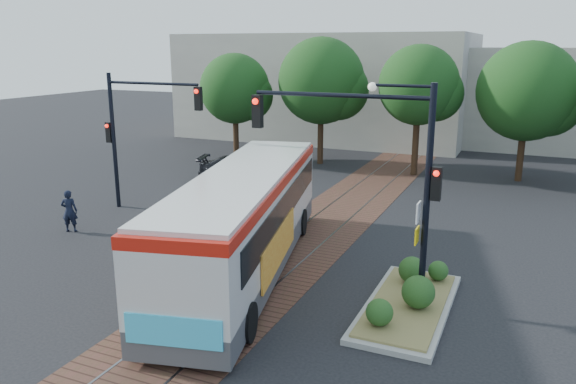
# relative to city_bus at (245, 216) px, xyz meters

# --- Properties ---
(ground) EXTENTS (120.00, 120.00, 0.00)m
(ground) POSITION_rel_city_bus_xyz_m (0.65, 0.28, -1.83)
(ground) COLOR black
(ground) RESTS_ON ground
(trackbed) EXTENTS (3.60, 40.00, 0.02)m
(trackbed) POSITION_rel_city_bus_xyz_m (0.65, 4.28, -1.83)
(trackbed) COLOR #502E24
(trackbed) RESTS_ON ground
(tree_row) EXTENTS (26.40, 5.60, 7.67)m
(tree_row) POSITION_rel_city_bus_xyz_m (1.86, 16.70, 3.02)
(tree_row) COLOR #382314
(tree_row) RESTS_ON ground
(warehouses) EXTENTS (40.00, 13.00, 8.00)m
(warehouses) POSITION_rel_city_bus_xyz_m (0.13, 29.02, 1.98)
(warehouses) COLOR #ADA899
(warehouses) RESTS_ON ground
(city_bus) EXTENTS (5.34, 12.53, 3.29)m
(city_bus) POSITION_rel_city_bus_xyz_m (0.00, 0.00, 0.00)
(city_bus) COLOR #454547
(city_bus) RESTS_ON ground
(traffic_island) EXTENTS (2.20, 5.20, 1.13)m
(traffic_island) POSITION_rel_city_bus_xyz_m (5.47, -0.62, -1.50)
(traffic_island) COLOR gray
(traffic_island) RESTS_ON ground
(signal_pole_main) EXTENTS (5.49, 0.46, 6.00)m
(signal_pole_main) POSITION_rel_city_bus_xyz_m (4.52, -0.53, 2.33)
(signal_pole_main) COLOR black
(signal_pole_main) RESTS_ON ground
(signal_pole_left) EXTENTS (4.99, 0.34, 6.00)m
(signal_pole_left) POSITION_rel_city_bus_xyz_m (-7.72, 4.27, 2.03)
(signal_pole_left) COLOR black
(signal_pole_left) RESTS_ON ground
(officer) EXTENTS (0.73, 0.63, 1.69)m
(officer) POSITION_rel_city_bus_xyz_m (-8.19, 0.68, -0.99)
(officer) COLOR black
(officer) RESTS_ON ground
(parked_car) EXTENTS (5.06, 3.01, 1.37)m
(parked_car) POSITION_rel_city_bus_xyz_m (-5.97, 10.87, -1.15)
(parked_car) COLOR black
(parked_car) RESTS_ON ground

